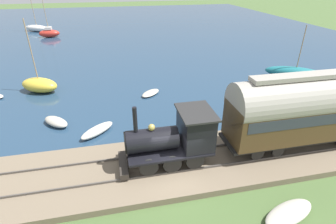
# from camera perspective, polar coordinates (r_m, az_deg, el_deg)

# --- Properties ---
(ground_plane) EXTENTS (200.00, 200.00, 0.00)m
(ground_plane) POSITION_cam_1_polar(r_m,az_deg,el_deg) (14.71, 1.95, -13.96)
(ground_plane) COLOR #476033
(harbor_water) EXTENTS (80.00, 80.00, 0.01)m
(harbor_water) POSITION_cam_1_polar(r_m,az_deg,el_deg) (55.26, -9.65, 17.41)
(harbor_water) COLOR navy
(harbor_water) RESTS_ON ground
(rail_embankment) EXTENTS (5.22, 56.00, 0.50)m
(rail_embankment) POSITION_cam_1_polar(r_m,az_deg,el_deg) (15.19, 1.19, -11.39)
(rail_embankment) COLOR #756651
(rail_embankment) RESTS_ON ground
(steam_locomotive) EXTENTS (2.40, 5.12, 3.57)m
(steam_locomotive) POSITION_cam_1_polar(r_m,az_deg,el_deg) (14.06, 1.83, -5.12)
(steam_locomotive) COLOR black
(steam_locomotive) RESTS_ON rail_embankment
(passenger_coach) EXTENTS (2.55, 10.36, 4.57)m
(passenger_coach) POSITION_cam_1_polar(r_m,az_deg,el_deg) (17.30, 28.93, 0.93)
(passenger_coach) COLOR black
(passenger_coach) RESTS_ON rail_embankment
(sailboat_yellow) EXTENTS (3.21, 3.97, 6.54)m
(sailboat_yellow) POSITION_cam_1_polar(r_m,az_deg,el_deg) (27.08, -26.19, 5.34)
(sailboat_yellow) COLOR gold
(sailboat_yellow) RESTS_ON harbor_water
(sailboat_white) EXTENTS (4.18, 5.42, 8.50)m
(sailboat_white) POSITION_cam_1_polar(r_m,az_deg,el_deg) (57.43, -26.61, 16.02)
(sailboat_white) COLOR white
(sailboat_white) RESTS_ON harbor_water
(sailboat_red) EXTENTS (1.72, 3.43, 7.07)m
(sailboat_red) POSITION_cam_1_polar(r_m,az_deg,el_deg) (51.23, -24.45, 15.40)
(sailboat_red) COLOR #B72D23
(sailboat_red) RESTS_ON harbor_water
(sailboat_teal) EXTENTS (4.69, 5.90, 5.45)m
(sailboat_teal) POSITION_cam_1_polar(r_m,az_deg,el_deg) (30.56, 25.99, 7.66)
(sailboat_teal) COLOR #1E707A
(sailboat_teal) RESTS_ON harbor_water
(rowboat_mid_harbor) EXTENTS (2.33, 2.29, 0.54)m
(rowboat_mid_harbor) POSITION_cam_1_polar(r_m,az_deg,el_deg) (20.69, -23.19, -1.97)
(rowboat_mid_harbor) COLOR #B7B2A3
(rowboat_mid_harbor) RESTS_ON harbor_water
(rowboat_far_out) EXTENTS (2.45, 2.58, 0.53)m
(rowboat_far_out) POSITION_cam_1_polar(r_m,az_deg,el_deg) (18.67, -15.13, -3.87)
(rowboat_far_out) COLOR beige
(rowboat_far_out) RESTS_ON harbor_water
(rowboat_off_pier) EXTENTS (2.20, 2.23, 0.30)m
(rowboat_off_pier) POSITION_cam_1_polar(r_m,az_deg,el_deg) (23.96, -3.82, 4.15)
(rowboat_off_pier) COLOR #B7B2A3
(rowboat_off_pier) RESTS_ON harbor_water
(beached_dinghy) EXTENTS (1.88, 3.00, 0.44)m
(beached_dinghy) POSITION_cam_1_polar(r_m,az_deg,el_deg) (13.84, 24.82, -19.36)
(beached_dinghy) COLOR #B7B2A3
(beached_dinghy) RESTS_ON ground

